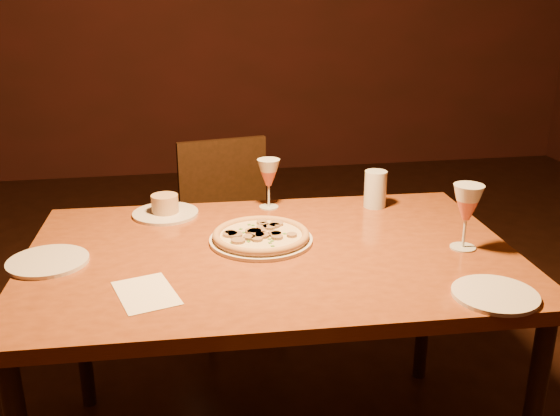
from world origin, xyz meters
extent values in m
cube|color=brown|center=(-0.20, -0.04, 0.75)|extent=(1.46, 0.97, 0.04)
cylinder|color=black|center=(-0.84, 0.38, 0.36)|extent=(0.05, 0.05, 0.73)
cylinder|color=black|center=(0.47, 0.33, 0.36)|extent=(0.05, 0.05, 0.73)
cube|color=black|center=(-0.22, 0.85, 0.44)|extent=(0.48, 0.48, 0.04)
cube|color=black|center=(-0.26, 1.04, 0.66)|extent=(0.41, 0.10, 0.39)
cylinder|color=black|center=(-0.35, 0.66, 0.21)|extent=(0.04, 0.04, 0.42)
cylinder|color=black|center=(-0.42, 0.99, 0.21)|extent=(0.04, 0.04, 0.42)
cylinder|color=black|center=(-0.03, 0.72, 0.21)|extent=(0.04, 0.04, 0.42)
cylinder|color=black|center=(-0.09, 1.05, 0.21)|extent=(0.04, 0.04, 0.42)
cylinder|color=silver|center=(-0.22, 0.03, 0.77)|extent=(0.32, 0.32, 0.01)
cylinder|color=beige|center=(-0.22, 0.03, 0.78)|extent=(0.29, 0.29, 0.01)
torus|color=tan|center=(-0.22, 0.03, 0.79)|extent=(0.30, 0.30, 0.02)
cylinder|color=silver|center=(-0.51, 0.32, 0.77)|extent=(0.22, 0.22, 0.01)
cylinder|color=tan|center=(-0.51, 0.32, 0.81)|extent=(0.09, 0.09, 0.06)
cylinder|color=silver|center=(0.22, 0.28, 0.83)|extent=(0.08, 0.08, 0.13)
cylinder|color=silver|center=(-0.84, -0.03, 0.77)|extent=(0.23, 0.23, 0.01)
cylinder|color=silver|center=(0.31, -0.43, 0.77)|extent=(0.22, 0.22, 0.01)
cube|color=silver|center=(-0.56, -0.26, 0.77)|extent=(0.19, 0.23, 0.00)
camera|label=1|loc=(-0.47, -1.72, 1.50)|focal=40.00mm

